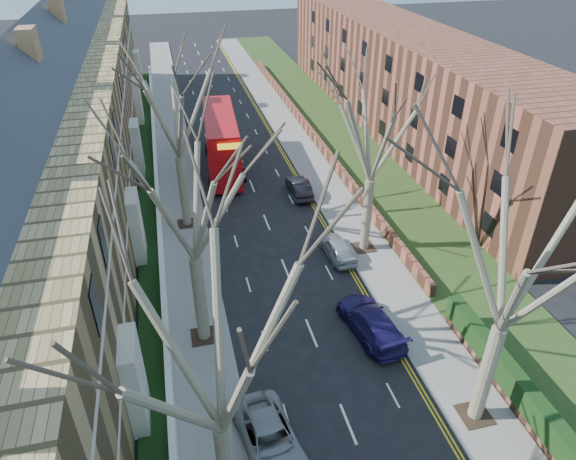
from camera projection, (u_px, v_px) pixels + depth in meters
pavement_left at (175, 163)px, 46.48m from camera, size 3.00×102.00×0.12m
pavement_right at (303, 151)px, 48.89m from camera, size 3.00×102.00×0.12m
terrace_left at (60, 149)px, 35.45m from camera, size 9.70×78.00×13.60m
flats_right at (402, 79)px, 51.88m from camera, size 13.97×54.00×10.00m
front_wall_left at (158, 201)px, 39.26m from camera, size 0.30×78.00×1.00m
grass_verge_right at (347, 145)px, 49.75m from camera, size 6.00×102.00×0.06m
tree_left_mid at (212, 333)px, 14.33m from camera, size 10.50×10.50×14.71m
tree_left_far at (187, 185)px, 22.73m from camera, size 10.15×10.15×14.22m
tree_left_dist at (172, 96)px, 32.44m from camera, size 10.50×10.50×14.71m
tree_right_mid at (525, 241)px, 18.27m from camera, size 10.50×10.50×14.71m
tree_right_far at (376, 118)px, 29.96m from camera, size 10.15×10.15×14.22m
double_decker_bus at (221, 143)px, 44.61m from camera, size 3.47×11.59×4.77m
car_left_far at (270, 439)px, 21.61m from camera, size 2.87×5.11×1.35m
car_right_near at (371, 322)px, 27.60m from camera, size 2.75×5.43×1.51m
car_right_mid at (338, 248)px, 33.77m from camera, size 1.77×3.98×1.33m
car_right_far at (299, 187)px, 41.12m from camera, size 1.48×4.11×1.35m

